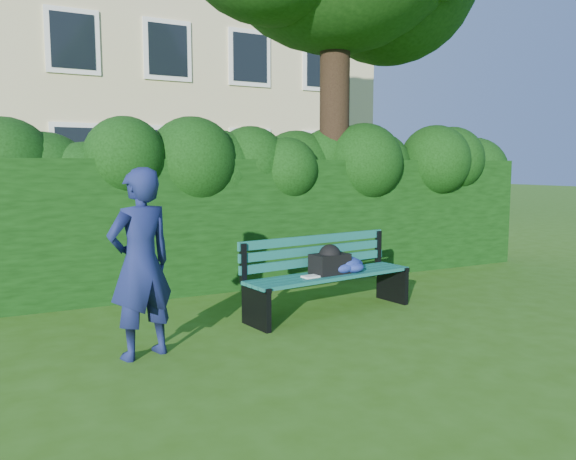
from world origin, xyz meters
TOP-DOWN VIEW (x-y plane):
  - ground at (0.00, 0.00)m, footprint 80.00×80.00m
  - apartment_building at (-0.00, 13.99)m, footprint 16.00×8.08m
  - hedge at (0.00, 2.20)m, footprint 10.00×1.00m
  - park_bench at (0.36, 0.21)m, footprint 2.19×0.85m
  - man_reading at (-1.96, -0.34)m, footprint 0.72×0.58m

SIDE VIEW (x-z plane):
  - ground at x=0.00m, z-range 0.00..0.00m
  - park_bench at x=0.36m, z-range 0.06..0.95m
  - man_reading at x=-1.96m, z-range 0.00..1.70m
  - hedge at x=0.00m, z-range 0.00..1.80m
  - apartment_building at x=0.00m, z-range 0.00..12.00m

